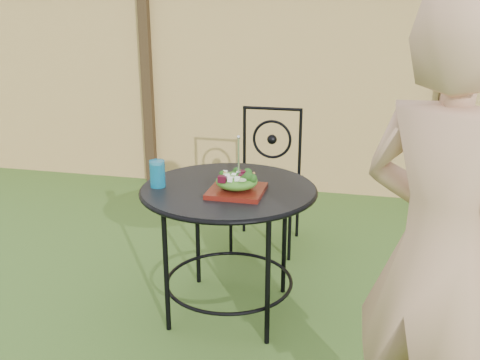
{
  "coord_description": "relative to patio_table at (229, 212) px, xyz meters",
  "views": [
    {
      "loc": [
        0.68,
        -2.49,
        1.62
      ],
      "look_at": [
        0.06,
        0.1,
        0.75
      ],
      "focal_mm": 40.0,
      "sensor_mm": 36.0,
      "label": 1
    }
  ],
  "objects": [
    {
      "name": "salad_plate",
      "position": [
        0.06,
        -0.08,
        0.15
      ],
      "size": [
        0.27,
        0.27,
        0.02
      ],
      "primitive_type": "cube",
      "color": "#400F09",
      "rests_on": "patio_table"
    },
    {
      "name": "ground",
      "position": [
        -0.01,
        -0.05,
        -0.59
      ],
      "size": [
        60.0,
        60.0,
        0.0
      ],
      "primitive_type": "plane",
      "color": "#2C4D18",
      "rests_on": "ground"
    },
    {
      "name": "fork",
      "position": [
        0.07,
        -0.08,
        0.33
      ],
      "size": [
        0.01,
        0.01,
        0.18
      ],
      "primitive_type": "cylinder",
      "color": "silver",
      "rests_on": "salad"
    },
    {
      "name": "drinking_glass",
      "position": [
        -0.36,
        -0.08,
        0.21
      ],
      "size": [
        0.08,
        0.08,
        0.14
      ],
      "primitive_type": "cylinder",
      "color": "#0C688F",
      "rests_on": "patio_table"
    },
    {
      "name": "patio_chair",
      "position": [
        0.03,
        0.94,
        -0.08
      ],
      "size": [
        0.46,
        0.46,
        0.95
      ],
      "color": "black",
      "rests_on": "ground"
    },
    {
      "name": "patio_table",
      "position": [
        0.0,
        0.0,
        0.0
      ],
      "size": [
        0.92,
        0.92,
        0.72
      ],
      "color": "black",
      "rests_on": "ground"
    },
    {
      "name": "diner",
      "position": [
        0.93,
        -0.91,
        0.26
      ],
      "size": [
        0.73,
        0.7,
        1.69
      ],
      "primitive_type": "imported",
      "rotation": [
        0.0,
        0.0,
        2.44
      ],
      "color": "tan",
      "rests_on": "ground"
    },
    {
      "name": "salad",
      "position": [
        0.06,
        -0.08,
        0.2
      ],
      "size": [
        0.21,
        0.21,
        0.08
      ],
      "primitive_type": "ellipsoid",
      "color": "#235614",
      "rests_on": "salad_plate"
    },
    {
      "name": "fence",
      "position": [
        -0.01,
        2.14,
        0.36
      ],
      "size": [
        8.0,
        0.12,
        1.9
      ],
      "color": "#EBC174",
      "rests_on": "ground"
    }
  ]
}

